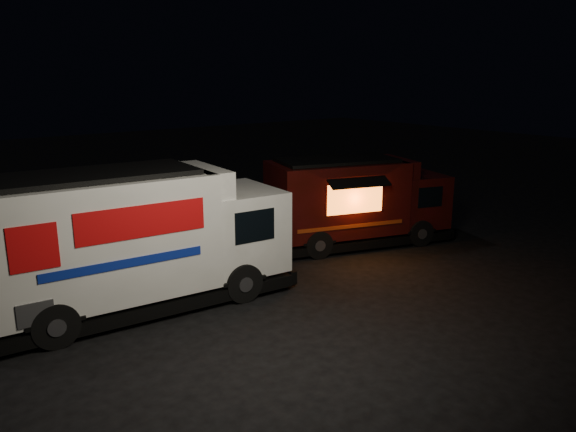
# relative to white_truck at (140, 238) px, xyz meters

# --- Properties ---
(ground) EXTENTS (80.00, 80.00, 0.00)m
(ground) POSITION_rel_white_truck_xyz_m (3.23, -0.92, -1.66)
(ground) COLOR black
(ground) RESTS_ON ground
(white_truck) EXTENTS (7.49, 3.09, 3.31)m
(white_truck) POSITION_rel_white_truck_xyz_m (0.00, 0.00, 0.00)
(white_truck) COLOR white
(white_truck) RESTS_ON ground
(red_truck) EXTENTS (6.45, 3.93, 2.82)m
(red_truck) POSITION_rel_white_truck_xyz_m (7.60, 0.47, -0.25)
(red_truck) COLOR #380A0A
(red_truck) RESTS_ON ground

